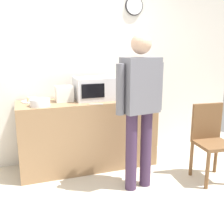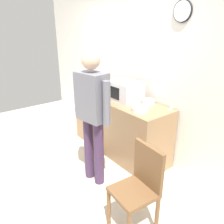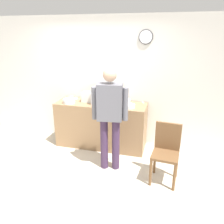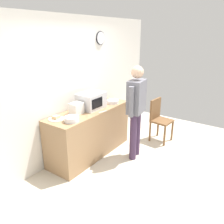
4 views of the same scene
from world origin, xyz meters
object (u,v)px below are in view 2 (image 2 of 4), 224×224
person_standing (92,110)px  wooden_chair (139,185)px  spoon_utensil (107,103)px  microwave (125,91)px  cereal_bowl (148,102)px  salad_bowl (90,90)px  sandwich_plate (101,88)px  toaster (110,89)px  fork_utensil (171,109)px  mixing_bowl (140,109)px

person_standing → wooden_chair: bearing=-4.5°
spoon_utensil → person_standing: 0.62m
microwave → cereal_bowl: (0.38, 0.13, -0.11)m
salad_bowl → wooden_chair: 2.13m
cereal_bowl → spoon_utensil: (-0.43, -0.44, -0.04)m
spoon_utensil → wooden_chair: wooden_chair is taller
salad_bowl → microwave: bearing=13.9°
sandwich_plate → cereal_bowl: size_ratio=1.37×
spoon_utensil → cereal_bowl: bearing=45.9°
microwave → toaster: microwave is taller
salad_bowl → fork_utensil: salad_bowl is taller
sandwich_plate → person_standing: bearing=-39.5°
cereal_bowl → wooden_chair: bearing=-49.4°
cereal_bowl → person_standing: person_standing is taller
microwave → person_standing: (0.30, -0.80, -0.04)m
salad_bowl → spoon_utensil: size_ratio=1.42×
fork_utensil → spoon_utensil: same height
fork_utensil → person_standing: (-0.40, -1.05, 0.11)m
cereal_bowl → fork_utensil: (0.32, 0.11, -0.04)m
microwave → toaster: bearing=177.5°
toaster → wooden_chair: 1.93m
sandwich_plate → salad_bowl: 0.29m
cereal_bowl → toaster: toaster is taller
microwave → cereal_bowl: microwave is taller
salad_bowl → fork_utensil: size_ratio=1.42×
toaster → fork_utensil: 1.12m
cereal_bowl → spoon_utensil: cereal_bowl is taller
mixing_bowl → fork_utensil: mixing_bowl is taller
cereal_bowl → toaster: size_ratio=0.85×
toaster → person_standing: person_standing is taller
microwave → mixing_bowl: size_ratio=2.15×
fork_utensil → spoon_utensil: size_ratio=1.00×
microwave → salad_bowl: bearing=-166.1°
fork_utensil → mixing_bowl: bearing=-117.1°
salad_bowl → toaster: toaster is taller
fork_utensil → spoon_utensil: bearing=-143.6°
wooden_chair → mixing_bowl: bearing=136.0°
sandwich_plate → mixing_bowl: bearing=-11.4°
microwave → toaster: size_ratio=2.27×
microwave → salad_bowl: size_ratio=2.08×
mixing_bowl → person_standing: person_standing is taller
mixing_bowl → spoon_utensil: mixing_bowl is taller
mixing_bowl → spoon_utensil: (-0.55, -0.16, -0.03)m
sandwich_plate → wooden_chair: size_ratio=0.27×
microwave → mixing_bowl: bearing=-17.5°
cereal_bowl → mixing_bowl: size_ratio=0.80×
toaster → person_standing: bearing=-49.6°
toaster → microwave: bearing=-2.5°
person_standing → spoon_utensil: bearing=126.2°
fork_utensil → person_standing: person_standing is taller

